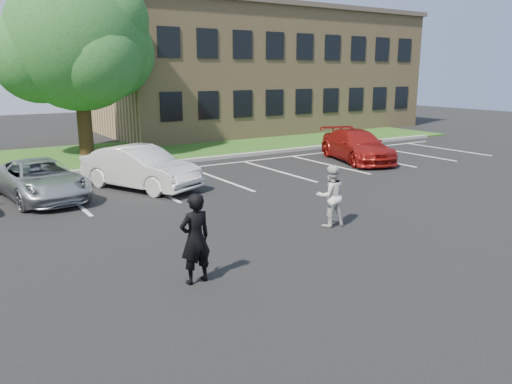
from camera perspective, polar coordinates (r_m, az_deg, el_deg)
ground_plane at (r=11.53m, az=2.72°, el=-7.04°), size 90.00×90.00×0.00m
curb at (r=22.06m, az=-15.73°, el=2.66°), size 40.00×0.30×0.15m
grass_strip at (r=25.86m, az=-18.40°, el=3.94°), size 44.00×8.00×0.08m
stall_lines at (r=19.73m, az=-9.17°, el=1.55°), size 34.00×5.36×0.01m
office_building at (r=36.85m, az=0.57°, el=13.72°), size 22.40×10.40×8.30m
tree at (r=26.06m, az=-19.51°, el=15.67°), size 7.80×7.20×8.80m
man_black_suit at (r=9.78m, az=-6.96°, el=-5.32°), size 0.70×0.49×1.81m
man_white_shirt at (r=13.44m, az=8.52°, el=-0.44°), size 0.93×0.80×1.67m
car_silver_minivan at (r=17.71m, az=-23.42°, el=1.31°), size 2.67×4.82×1.28m
car_white_sedan at (r=18.13m, az=-13.08°, el=2.72°), size 3.39×4.82×1.51m
car_red_compact at (r=23.71m, az=11.46°, el=5.20°), size 3.39×5.30×1.43m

